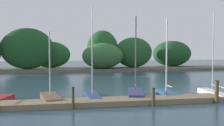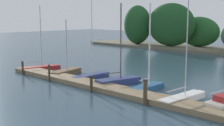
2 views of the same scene
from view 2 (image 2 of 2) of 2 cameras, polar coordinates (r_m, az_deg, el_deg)
dock_pier at (r=21.14m, az=3.48°, el=-5.68°), size 28.30×1.80×0.35m
sailboat_0 at (r=31.79m, az=-13.18°, el=-0.81°), size 1.88×4.21×6.49m
sailboat_1 at (r=29.13m, az=-8.55°, el=-1.54°), size 1.84×3.88×5.10m
sailboat_2 at (r=26.98m, az=-3.86°, el=-2.28°), size 1.02×4.14×7.15m
sailboat_3 at (r=24.53m, az=1.44°, el=-3.21°), size 1.98×4.03×6.44m
sailboat_4 at (r=22.99m, az=6.79°, el=-4.08°), size 1.13×3.40×6.37m
sailboat_5 at (r=20.32m, az=13.32°, el=-6.22°), size 1.20×4.36×6.76m
mooring_piling_0 at (r=29.87m, az=-16.40°, el=-0.84°), size 0.23×0.23×1.24m
mooring_piling_1 at (r=26.03m, az=-11.68°, el=-1.84°), size 0.19×0.19×1.44m
mooring_piling_2 at (r=21.96m, az=-3.89°, el=-3.93°), size 0.24×0.24×1.23m
mooring_piling_3 at (r=18.91m, az=6.25°, el=-5.48°), size 0.30×0.30×1.61m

